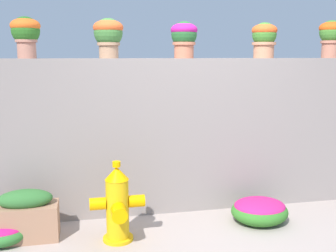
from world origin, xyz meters
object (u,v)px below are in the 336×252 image
(potted_plant_4, at_px, (264,37))
(potted_plant_5, at_px, (331,34))
(flower_bush_left, at_px, (1,231))
(flower_bush_right, at_px, (260,210))
(potted_plant_1, at_px, (26,32))
(planter_box, at_px, (26,216))
(potted_plant_2, at_px, (108,34))
(potted_plant_3, at_px, (184,36))
(fire_hydrant, at_px, (118,206))

(potted_plant_4, distance_m, potted_plant_5, 0.87)
(potted_plant_5, bearing_deg, flower_bush_left, -170.82)
(flower_bush_left, relative_size, flower_bush_right, 0.84)
(potted_plant_1, height_order, potted_plant_4, potted_plant_1)
(potted_plant_5, bearing_deg, potted_plant_1, -179.33)
(potted_plant_4, distance_m, planter_box, 3.10)
(potted_plant_2, distance_m, flower_bush_left, 2.19)
(potted_plant_4, bearing_deg, flower_bush_right, -112.76)
(potted_plant_3, height_order, flower_bush_right, potted_plant_3)
(flower_bush_left, bearing_deg, potted_plant_2, 28.62)
(potted_plant_4, bearing_deg, flower_bush_left, -169.22)
(potted_plant_3, bearing_deg, planter_box, -163.12)
(potted_plant_4, relative_size, potted_plant_5, 0.90)
(potted_plant_4, height_order, potted_plant_5, potted_plant_5)
(potted_plant_1, bearing_deg, potted_plant_2, 2.08)
(fire_hydrant, bearing_deg, potted_plant_1, 138.21)
(flower_bush_right, xyz_separation_m, planter_box, (-2.31, 0.07, 0.10))
(potted_plant_2, bearing_deg, fire_hydrant, -90.05)
(potted_plant_3, relative_size, fire_hydrant, 0.51)
(potted_plant_5, bearing_deg, planter_box, -170.58)
(potted_plant_1, distance_m, potted_plant_4, 2.53)
(flower_bush_left, bearing_deg, potted_plant_4, 10.78)
(potted_plant_1, xyz_separation_m, fire_hydrant, (0.81, -0.73, -1.60))
(flower_bush_right, height_order, planter_box, planter_box)
(planter_box, bearing_deg, potted_plant_1, 87.22)
(flower_bush_right, bearing_deg, potted_plant_3, 140.10)
(potted_plant_4, relative_size, planter_box, 0.67)
(potted_plant_4, relative_size, flower_bush_right, 0.66)
(potted_plant_5, distance_m, planter_box, 3.88)
(potted_plant_1, relative_size, potted_plant_3, 1.06)
(potted_plant_1, xyz_separation_m, potted_plant_2, (0.81, 0.03, -0.01))
(potted_plant_5, distance_m, flower_bush_left, 4.13)
(potted_plant_4, xyz_separation_m, flower_bush_right, (-0.24, -0.58, -1.78))
(potted_plant_3, bearing_deg, potted_plant_4, 0.73)
(potted_plant_1, height_order, flower_bush_left, potted_plant_1)
(potted_plant_2, distance_m, potted_plant_4, 1.72)
(fire_hydrant, bearing_deg, flower_bush_right, 4.85)
(potted_plant_3, bearing_deg, flower_bush_right, -39.90)
(fire_hydrant, relative_size, flower_bush_right, 1.29)
(potted_plant_2, xyz_separation_m, flower_bush_right, (1.47, -0.63, -1.80))
(potted_plant_2, xyz_separation_m, flower_bush_left, (-1.06, -0.58, -1.83))
(potted_plant_4, relative_size, flower_bush_left, 0.79)
(potted_plant_3, distance_m, fire_hydrant, 1.89)
(potted_plant_4, bearing_deg, fire_hydrant, -157.69)
(flower_bush_left, distance_m, planter_box, 0.26)
(potted_plant_4, xyz_separation_m, fire_hydrant, (-1.72, -0.70, -1.57))
(potted_plant_2, relative_size, flower_bush_right, 0.69)
(potted_plant_1, distance_m, fire_hydrant, 1.93)
(potted_plant_5, bearing_deg, flower_bush_right, -150.06)
(potted_plant_3, bearing_deg, flower_bush_left, -164.43)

